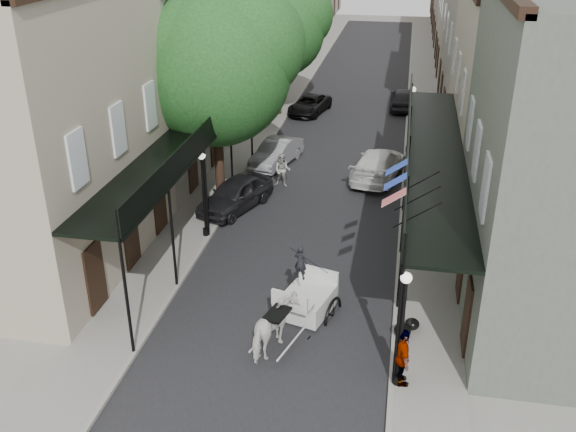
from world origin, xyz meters
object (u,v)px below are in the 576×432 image
at_px(lamppost_left, 204,193).
at_px(car_right_near, 378,164).
at_px(pedestrian_sidewalk_right, 402,358).
at_px(lamppost_right_near, 402,328).
at_px(pedestrian_walking, 282,170).
at_px(horse, 276,327).
at_px(car_left_far, 310,105).
at_px(car_right_far, 403,98).
at_px(pedestrian_sidewalk_left, 242,123).
at_px(car_left_mid, 276,153).
at_px(lamppost_right_far, 411,118).
at_px(tree_far, 284,25).
at_px(tree_near, 224,62).
at_px(carriage, 313,279).
at_px(car_left_near, 235,194).

relative_size(lamppost_left, car_right_near, 0.73).
height_order(pedestrian_sidewalk_right, car_right_near, pedestrian_sidewalk_right).
bearing_deg(lamppost_left, lamppost_right_near, -44.29).
xyz_separation_m(pedestrian_walking, car_right_near, (4.60, 1.98, -0.11)).
bearing_deg(horse, car_left_far, -67.47).
height_order(horse, pedestrian_sidewalk_right, pedestrian_sidewalk_right).
xyz_separation_m(car_left_far, car_right_far, (6.17, 2.22, 0.14)).
xyz_separation_m(lamppost_left, pedestrian_walking, (2.10, 6.02, -1.20)).
height_order(pedestrian_sidewalk_left, car_right_far, pedestrian_sidewalk_left).
relative_size(lamppost_right_near, pedestrian_sidewalk_left, 2.41).
xyz_separation_m(horse, car_left_mid, (-3.20, 15.88, -0.19)).
xyz_separation_m(lamppost_right_far, car_right_far, (-0.53, 9.02, -1.32)).
bearing_deg(tree_far, horse, -79.72).
xyz_separation_m(pedestrian_walking, pedestrian_sidewalk_right, (6.20, -14.02, 0.19)).
bearing_deg(tree_near, lamppost_right_far, 43.31).
bearing_deg(horse, tree_near, -51.92).
bearing_deg(carriage, tree_far, 119.33).
relative_size(lamppost_right_near, car_left_far, 0.87).
height_order(pedestrian_walking, car_left_far, pedestrian_walking).
bearing_deg(car_right_far, pedestrian_walking, 68.68).
bearing_deg(lamppost_right_near, car_left_near, 124.99).
xyz_separation_m(lamppost_right_near, car_left_mid, (-6.98, 16.88, -1.37)).
height_order(lamppost_left, car_left_far, lamppost_left).
distance_m(lamppost_left, car_left_far, 18.91).
bearing_deg(tree_near, horse, -67.98).
distance_m(lamppost_right_near, lamppost_right_far, 20.00).
distance_m(tree_far, pedestrian_walking, 13.33).
bearing_deg(lamppost_right_near, car_left_far, 104.04).
relative_size(lamppost_right_far, car_right_far, 0.86).
relative_size(car_left_far, car_right_near, 0.83).
distance_m(tree_far, car_right_far, 9.76).
distance_m(pedestrian_sidewalk_right, car_right_far, 29.03).
distance_m(horse, pedestrian_walking, 13.23).
height_order(lamppost_right_far, car_right_far, lamppost_right_far).
bearing_deg(car_left_mid, carriage, -58.55).
bearing_deg(tree_far, car_right_near, -56.08).
height_order(lamppost_left, car_right_far, lamppost_left).
xyz_separation_m(car_left_near, car_left_far, (1.00, 15.80, -0.15)).
xyz_separation_m(tree_near, pedestrian_sidewalk_left, (-1.60, 8.85, -5.60)).
height_order(horse, car_left_far, horse).
bearing_deg(carriage, tree_near, 137.68).
height_order(lamppost_right_far, car_left_far, lamppost_right_far).
bearing_deg(car_left_mid, car_left_near, -82.11).
distance_m(lamppost_right_near, car_left_far, 27.66).
height_order(horse, pedestrian_walking, horse).
distance_m(lamppost_left, car_left_near, 3.31).
bearing_deg(pedestrian_sidewalk_left, car_left_near, 97.01).
distance_m(tree_near, lamppost_right_near, 15.39).
bearing_deg(lamppost_right_far, horse, -101.25).
height_order(carriage, car_right_near, carriage).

